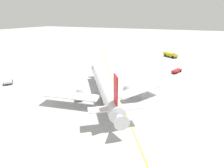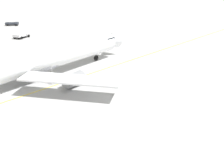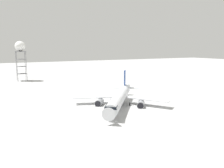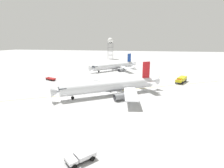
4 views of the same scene
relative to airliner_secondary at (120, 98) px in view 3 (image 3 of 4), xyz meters
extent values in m
cylinder|color=white|center=(-0.30, -0.38, 0.23)|extent=(23.19, 27.87, 3.73)
cone|color=white|center=(-11.18, -14.10, 0.23)|extent=(4.64, 4.55, 3.54)
cone|color=white|center=(10.76, 13.57, 0.53)|extent=(4.97, 5.10, 3.17)
cube|color=black|center=(-9.81, -12.38, 1.06)|extent=(3.97, 3.85, 0.70)
ellipsoid|color=slate|center=(0.71, 0.90, -0.80)|extent=(9.92, 11.29, 2.05)
cube|color=#193D93|center=(8.61, 10.86, 4.99)|extent=(2.18, 2.66, 5.81)
cube|color=white|center=(11.13, 8.87, 0.97)|extent=(5.48, 5.10, 0.20)
cube|color=white|center=(6.10, 12.86, 0.97)|extent=(5.48, 5.10, 0.20)
cube|color=white|center=(8.55, -4.02, -0.43)|extent=(10.77, 14.15, 0.28)
cube|color=white|center=(-5.86, 7.41, -0.43)|extent=(14.95, 8.08, 0.28)
cylinder|color=gray|center=(5.59, -4.22, -1.84)|extent=(4.41, 4.71, 2.33)
cylinder|color=black|center=(4.26, -5.89, -1.84)|extent=(1.65, 1.35, 1.98)
cylinder|color=gray|center=(-5.38, 4.48, -1.84)|extent=(4.41, 4.71, 2.33)
cylinder|color=black|center=(-6.70, 2.81, -1.84)|extent=(1.65, 1.35, 1.98)
cylinder|color=#9EA0A5|center=(-8.00, -10.09, -1.32)|extent=(0.20, 0.20, 1.79)
cylinder|color=black|center=(-8.00, -10.09, -2.21)|extent=(0.92, 1.05, 1.10)
cylinder|color=#9EA0A5|center=(3.27, -1.13, -1.32)|extent=(0.20, 0.20, 1.79)
cylinder|color=black|center=(3.27, -1.13, -2.21)|extent=(0.92, 1.05, 1.10)
cylinder|color=#9EA0A5|center=(-1.85, 2.92, -1.32)|extent=(0.20, 0.20, 1.79)
cylinder|color=black|center=(-1.85, 2.92, -2.21)|extent=(0.92, 1.05, 1.10)
cylinder|color=slate|center=(-18.69, 79.74, 5.67)|extent=(0.24, 0.24, 16.86)
cylinder|color=slate|center=(-23.67, 79.74, 5.67)|extent=(0.24, 0.24, 16.86)
cylinder|color=slate|center=(-23.67, 74.76, 5.67)|extent=(0.24, 0.24, 16.86)
cylinder|color=slate|center=(-18.69, 74.76, 5.67)|extent=(0.24, 0.24, 16.86)
cube|color=slate|center=(-21.18, 77.25, 1.45)|extent=(5.19, 5.19, 0.16)
cube|color=slate|center=(-21.18, 77.25, 5.67)|extent=(5.19, 5.19, 0.16)
cube|color=slate|center=(-21.18, 77.25, 9.88)|extent=(5.19, 5.19, 0.16)
cube|color=slate|center=(-21.18, 77.25, 14.25)|extent=(5.79, 5.79, 0.30)
sphere|color=white|center=(-21.18, 77.25, 17.30)|extent=(5.80, 5.80, 5.80)
camera|label=1|loc=(55.78, -32.92, 20.26)|focal=29.41mm
camera|label=2|loc=(13.55, -3.98, 14.89)|focal=47.73mm
camera|label=3|loc=(-36.82, -62.80, 16.59)|focal=36.06mm
camera|label=4|loc=(24.86, -116.10, 16.47)|focal=28.17mm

